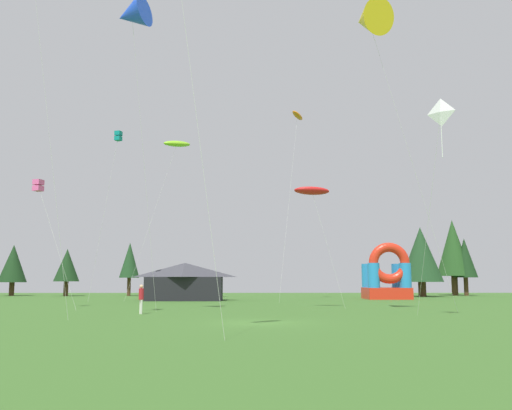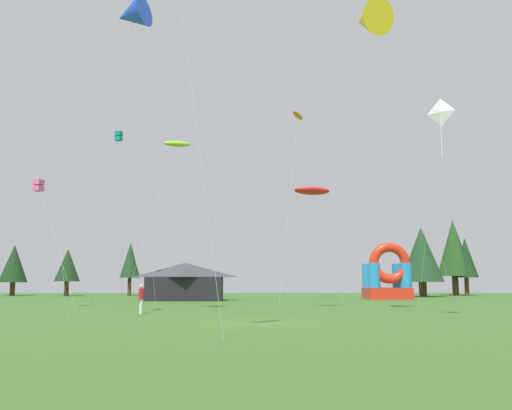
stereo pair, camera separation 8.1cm
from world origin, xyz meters
TOP-DOWN VIEW (x-y plane):
  - ground_plane at (0.00, 0.00)m, footprint 120.00×120.00m
  - kite_blue_delta at (-7.66, 5.15)m, footprint 2.54×5.16m
  - kite_orange_parafoil at (4.39, 27.65)m, footprint 3.09×5.88m
  - kite_lime_parafoil at (-8.04, 30.01)m, footprint 5.89×4.81m
  - kite_white_diamond at (9.65, 1.50)m, footprint 0.96×4.63m
  - kite_yellow_delta at (6.89, 5.54)m, footprint 7.37×4.47m
  - kite_teal_box at (-12.07, 21.14)m, footprint 2.69×1.14m
  - kite_red_parafoil at (4.05, 12.79)m, footprint 3.61×1.18m
  - kite_pink_box at (-15.54, 12.37)m, footprint 3.86×1.75m
  - person_far_side at (-7.00, 7.04)m, footprint 0.41×0.41m
  - inflatable_orange_dome at (14.11, 32.17)m, footprint 4.51×4.37m
  - festival_tent at (-6.82, 28.54)m, footprint 7.33×3.99m
  - tree_row_1 at (-30.55, 44.81)m, footprint 3.49×3.49m
  - tree_row_2 at (-23.33, 43.64)m, footprint 3.15×3.15m
  - tree_row_3 at (-15.62, 44.23)m, footprint 2.52×2.52m
  - tree_row_4 at (20.34, 40.46)m, footprint 5.11×5.11m
  - tree_row_5 at (26.18, 45.63)m, footprint 4.39×4.39m
  - tree_row_6 at (27.36, 44.86)m, footprint 3.04×3.04m

SIDE VIEW (x-z plane):
  - ground_plane at x=0.00m, z-range 0.00..0.00m
  - person_far_side at x=-7.00m, z-range 0.17..1.92m
  - festival_tent at x=-6.82m, z-range 0.00..3.69m
  - inflatable_orange_dome at x=14.11m, z-range -0.85..5.03m
  - tree_row_2 at x=-23.33m, z-range 0.86..6.72m
  - tree_row_1 at x=-30.55m, z-range 0.81..7.28m
  - tree_row_3 at x=-15.62m, z-range 1.08..7.78m
  - tree_row_6 at x=27.36m, z-range 1.10..8.42m
  - tree_row_4 at x=20.34m, z-range 0.85..9.22m
  - tree_row_5 at x=26.18m, z-range 1.20..11.02m
  - kite_red_parafoil at x=4.05m, z-range 4.01..12.85m
  - kite_pink_box at x=-15.54m, z-range 4.13..13.26m
  - kite_white_diamond at x=9.65m, z-range 5.07..16.44m
  - kite_teal_box at x=-12.07m, z-range 7.03..22.09m
  - kite_lime_parafoil at x=-8.04m, z-range 7.77..24.44m
  - kite_yellow_delta at x=6.89m, z-range 8.35..27.75m
  - kite_blue_delta at x=-7.66m, z-range 8.49..27.68m
  - kite_orange_parafoil at x=4.39m, z-range 8.98..27.98m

